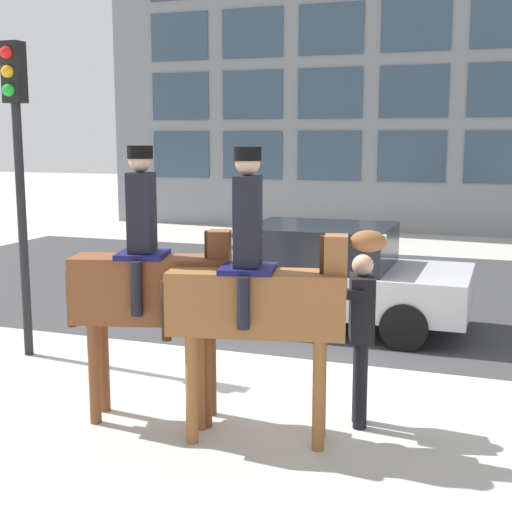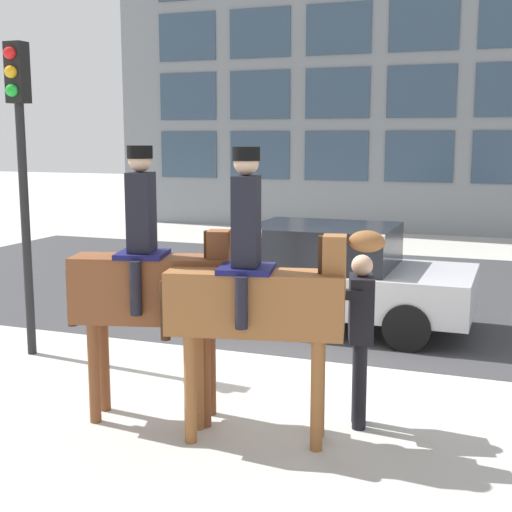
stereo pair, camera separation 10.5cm
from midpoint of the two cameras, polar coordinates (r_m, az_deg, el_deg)
name	(u,v)px [view 1 (the left image)]	position (r m, az deg, el deg)	size (l,w,h in m)	color
ground_plane	(265,368)	(8.64, 0.35, -8.96)	(80.00, 80.00, 0.00)	#B2AFA8
road_surface	(349,289)	(13.07, 7.21, -2.66)	(19.00, 8.50, 0.01)	#38383A
mounted_horse_lead	(154,282)	(6.87, -8.61, -2.11)	(1.87, 0.81, 2.66)	brown
mounted_horse_companion	(260,294)	(6.32, -0.12, -3.07)	(1.98, 0.75, 2.65)	brown
pedestrian_bystander	(360,326)	(6.78, 7.86, -5.60)	(0.80, 0.60, 1.66)	black
street_car_near_lane	(325,274)	(10.43, 5.24, -1.48)	(4.05, 1.96, 1.48)	#B7B7BC
traffic_light	(17,149)	(9.22, -18.87, 8.13)	(0.24, 0.29, 3.86)	black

